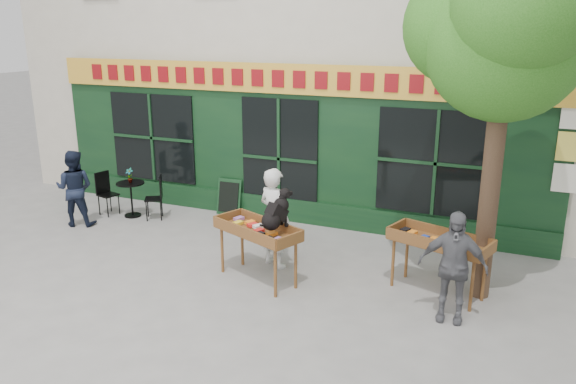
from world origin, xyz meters
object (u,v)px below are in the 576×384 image
book_cart_center (257,233)px  book_cart_right (439,244)px  dog (276,209)px  woman (274,218)px  bistro_table (131,192)px  man_right (453,266)px  man_left (75,188)px

book_cart_center → book_cart_right: 2.84m
dog → woman: size_ratio=0.34×
woman → bistro_table: woman is taller
woman → book_cart_right: 2.76m
man_right → man_left: size_ratio=1.01×
book_cart_center → woman: woman is taller
bistro_table → man_left: man_left is taller
man_right → bistro_table: man_right is taller
man_right → bistro_table: 7.28m
dog → book_cart_right: bearing=38.7°
woman → man_right: woman is taller
woman → bistro_table: (-3.97, 1.16, -0.33)m
man_right → book_cart_center: bearing=175.8°
woman → man_right: size_ratio=1.08×
book_cart_center → book_cart_right: size_ratio=1.00×
book_cart_right → bistro_table: book_cart_right is taller
book_cart_center → man_left: man_left is taller
book_cart_center → dog: 0.59m
book_cart_center → man_right: man_right is taller
dog → man_left: (-5.02, 0.96, -0.49)m
book_cart_right → man_left: size_ratio=1.02×
book_cart_right → book_cart_center: bearing=-149.1°
book_cart_center → book_cart_right: bearing=35.7°
book_cart_center → man_left: (-4.67, 0.91, -0.03)m
man_right → book_cart_right: bearing=109.0°
book_cart_center → dog: (0.35, -0.05, 0.47)m
man_left → woman: bearing=155.1°
woman → man_left: (-4.67, 0.26, -0.07)m
woman → book_cart_right: (2.76, 0.02, -0.05)m
bistro_table → dog: bearing=-23.3°
woman → bistro_table: bearing=5.7°
man_right → bistro_table: bearing=162.2°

